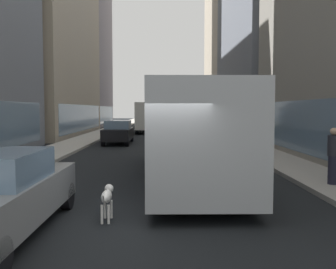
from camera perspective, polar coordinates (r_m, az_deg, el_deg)
ground_plane at (r=43.26m, az=-1.13°, el=0.61°), size 120.00×120.00×0.00m
sidewalk_left at (r=43.66m, az=-8.63°, el=0.70°), size 2.40×110.00×0.15m
sidewalk_right at (r=43.59m, az=6.39°, el=0.71°), size 2.40×110.00×0.15m
building_left_mid at (r=39.23m, az=-19.63°, el=16.21°), size 9.29×19.17×21.97m
building_right_far at (r=59.98m, az=10.90°, el=16.71°), size 8.60×21.94×31.78m
transit_bus at (r=13.26m, az=3.21°, el=1.15°), size 2.78×11.53×3.05m
car_black_suv at (r=26.56m, az=-7.42°, el=0.37°), size 1.78×4.62×1.62m
car_yellow_taxi at (r=40.53m, az=2.81°, el=1.56°), size 1.84×4.61×1.62m
car_red_coupe at (r=47.93m, az=2.26°, el=1.90°), size 1.82×4.29×1.62m
box_truck at (r=38.94m, az=-2.94°, el=2.71°), size 2.30×7.50×3.05m
dalmatian_dog at (r=8.40m, az=-9.08°, el=-9.13°), size 0.22×0.96×0.72m
pedestrian_with_handbag at (r=12.40m, az=23.45°, el=-2.89°), size 0.45×0.34×1.69m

